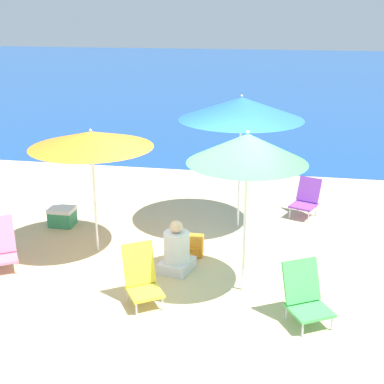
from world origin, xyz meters
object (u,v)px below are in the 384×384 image
at_px(beach_chair_purple, 306,198).
at_px(backpack_orange, 195,246).
at_px(beach_umbrella_orange, 91,139).
at_px(person_seated_near, 177,251).
at_px(beach_umbrella_blue, 241,108).
at_px(beach_umbrella_green, 247,149).
at_px(cooler_box, 62,217).
at_px(beach_chair_green, 305,295).
at_px(beach_chair_yellow, 141,277).

xyz_separation_m(beach_chair_purple, backpack_orange, (-1.70, -2.03, -0.19)).
relative_size(beach_umbrella_orange, person_seated_near, 2.50).
relative_size(beach_umbrella_blue, beach_umbrella_orange, 1.18).
relative_size(beach_umbrella_green, person_seated_near, 2.82).
bearing_deg(person_seated_near, beach_umbrella_orange, 174.81).
height_order(beach_umbrella_blue, beach_umbrella_orange, beach_umbrella_blue).
relative_size(beach_chair_purple, cooler_box, 1.62).
xyz_separation_m(beach_umbrella_blue, cooler_box, (-3.03, -0.55, -1.91)).
bearing_deg(cooler_box, beach_chair_green, -28.94).
bearing_deg(cooler_box, beach_chair_yellow, -47.01).
height_order(beach_umbrella_orange, person_seated_near, beach_umbrella_orange).
bearing_deg(beach_chair_yellow, cooler_box, 99.99).
distance_m(beach_chair_purple, backpack_orange, 2.66).
distance_m(beach_chair_green, beach_chair_purple, 3.57).
relative_size(beach_chair_green, backpack_orange, 2.31).
height_order(beach_umbrella_orange, beach_chair_purple, beach_umbrella_orange).
height_order(beach_umbrella_blue, beach_chair_yellow, beach_umbrella_blue).
bearing_deg(beach_umbrella_green, beach_umbrella_orange, 160.30).
distance_m(beach_chair_green, cooler_box, 4.73).
bearing_deg(beach_umbrella_green, backpack_orange, 131.69).
xyz_separation_m(beach_umbrella_orange, person_seated_near, (1.38, -0.46, -1.49)).
bearing_deg(beach_umbrella_green, cooler_box, 153.14).
distance_m(beach_umbrella_green, beach_umbrella_orange, 2.53).
height_order(beach_umbrella_blue, beach_chair_purple, beach_umbrella_blue).
bearing_deg(cooler_box, beach_umbrella_orange, -41.22).
bearing_deg(beach_chair_purple, beach_umbrella_blue, -125.92).
bearing_deg(cooler_box, beach_chair_purple, 16.95).
xyz_separation_m(beach_umbrella_blue, beach_chair_purple, (1.17, 0.73, -1.73)).
relative_size(beach_umbrella_orange, beach_chair_yellow, 2.54).
bearing_deg(cooler_box, person_seated_near, -29.05).
relative_size(beach_umbrella_green, backpack_orange, 6.96).
distance_m(beach_umbrella_green, person_seated_near, 1.99).
height_order(beach_umbrella_green, cooler_box, beach_umbrella_green).
bearing_deg(person_seated_near, beach_chair_purple, 67.33).
bearing_deg(beach_chair_purple, beach_chair_yellow, -99.31).
distance_m(beach_umbrella_green, beach_chair_yellow, 2.12).
xyz_separation_m(beach_chair_green, person_seated_near, (-1.80, 0.99, -0.04)).
distance_m(beach_umbrella_orange, beach_chair_purple, 4.14).
bearing_deg(backpack_orange, beach_umbrella_orange, -176.82).
xyz_separation_m(beach_umbrella_green, beach_umbrella_blue, (-0.30, 2.24, 0.10)).
bearing_deg(person_seated_near, beach_umbrella_blue, 82.50).
bearing_deg(person_seated_near, beach_chair_green, -15.54).
bearing_deg(person_seated_near, cooler_box, 164.21).
distance_m(beach_chair_purple, person_seated_near, 3.18).
xyz_separation_m(beach_umbrella_green, cooler_box, (-3.33, 1.69, -1.81)).
height_order(beach_chair_yellow, person_seated_near, person_seated_near).
xyz_separation_m(beach_umbrella_blue, beach_chair_yellow, (-0.96, -2.77, -1.72)).
bearing_deg(beach_umbrella_blue, beach_chair_purple, 32.08).
bearing_deg(beach_chair_green, beach_umbrella_orange, 125.55).
bearing_deg(beach_chair_purple, person_seated_near, -103.93).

